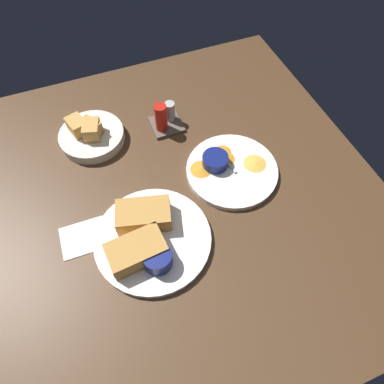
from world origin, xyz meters
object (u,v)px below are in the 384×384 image
object	(u,v)px
plate_chips_companion	(232,170)
spoon_by_gravy_ramekin	(222,155)
spoon_by_dark_ramekin	(148,242)
condiment_caddy	(165,118)
sandwich_half_near	(144,215)
bread_basket_rear	(91,134)
ramekin_dark_sauce	(157,258)
plate_sandwich_main	(153,239)
sandwich_half_far	(137,251)
ramekin_light_gravy	(215,160)

from	to	relation	value
plate_chips_companion	spoon_by_gravy_ramekin	size ratio (longest dim) A/B	2.50
spoon_by_dark_ramekin	condiment_caddy	bearing A→B (deg)	65.08
sandwich_half_near	bread_basket_rear	bearing A→B (deg)	101.10
ramekin_dark_sauce	spoon_by_dark_ramekin	size ratio (longest dim) A/B	0.68
spoon_by_gravy_ramekin	plate_sandwich_main	bearing A→B (deg)	-146.76
ramekin_dark_sauce	plate_chips_companion	world-z (taller)	ramekin_dark_sauce
plate_sandwich_main	plate_chips_companion	world-z (taller)	same
sandwich_half_near	condiment_caddy	distance (cm)	33.01
plate_sandwich_main	spoon_by_gravy_ramekin	xyz separation A→B (cm)	(25.70, 16.84, 1.16)
plate_chips_companion	sandwich_half_near	bearing A→B (deg)	-166.59
sandwich_half_far	ramekin_light_gravy	size ratio (longest dim) A/B	1.96
bread_basket_rear	sandwich_half_far	bearing A→B (deg)	-87.08
sandwich_half_far	ramekin_light_gravy	xyz separation A→B (cm)	(27.20, 17.74, -0.66)
condiment_caddy	sandwich_half_near	bearing A→B (deg)	-117.83
ramekin_dark_sauce	ramekin_light_gravy	bearing A→B (deg)	42.11
plate_sandwich_main	condiment_caddy	bearing A→B (deg)	66.32
ramekin_dark_sauce	spoon_by_dark_ramekin	bearing A→B (deg)	96.73
plate_sandwich_main	sandwich_half_near	distance (cm)	6.23
sandwich_half_near	spoon_by_gravy_ramekin	size ratio (longest dim) A/B	1.47
plate_sandwich_main	spoon_by_dark_ramekin	world-z (taller)	spoon_by_dark_ramekin
sandwich_half_far	ramekin_light_gravy	bearing A→B (deg)	33.11
spoon_by_gravy_ramekin	condiment_caddy	world-z (taller)	condiment_caddy
ramekin_light_gravy	plate_chips_companion	bearing A→B (deg)	-39.81
plate_sandwich_main	spoon_by_gravy_ramekin	bearing A→B (deg)	33.24
sandwich_half_near	spoon_by_dark_ramekin	world-z (taller)	sandwich_half_near
ramekin_dark_sauce	condiment_caddy	world-z (taller)	condiment_caddy
spoon_by_dark_ramekin	bread_basket_rear	size ratio (longest dim) A/B	0.54
ramekin_dark_sauce	ramekin_light_gravy	xyz separation A→B (cm)	(23.38, 21.13, -0.60)
sandwich_half_far	ramekin_light_gravy	distance (cm)	32.48
plate_chips_companion	spoon_by_gravy_ramekin	distance (cm)	5.31
plate_sandwich_main	ramekin_dark_sauce	xyz separation A→B (cm)	(-0.68, -6.30, 3.15)
sandwich_half_far	bread_basket_rear	size ratio (longest dim) A/B	0.74
sandwich_half_far	condiment_caddy	distance (cm)	42.28
ramekin_dark_sauce	bread_basket_rear	size ratio (longest dim) A/B	0.36
ramekin_light_gravy	plate_sandwich_main	bearing A→B (deg)	-146.84
plate_sandwich_main	ramekin_light_gravy	size ratio (longest dim) A/B	4.00
spoon_by_dark_ramekin	spoon_by_gravy_ramekin	world-z (taller)	same
spoon_by_gravy_ramekin	plate_chips_companion	bearing A→B (deg)	-81.65
ramekin_dark_sauce	condiment_caddy	xyz separation A→B (cm)	(15.82, 40.83, -0.54)
ramekin_dark_sauce	ramekin_light_gravy	world-z (taller)	ramekin_dark_sauce
sandwich_half_far	spoon_by_dark_ramekin	distance (cm)	4.28
plate_sandwich_main	spoon_by_gravy_ramekin	world-z (taller)	spoon_by_gravy_ramekin
spoon_by_gravy_ramekin	bread_basket_rear	distance (cm)	38.20
spoon_by_gravy_ramekin	spoon_by_dark_ramekin	bearing A→B (deg)	-146.71
plate_chips_companion	condiment_caddy	xyz separation A→B (cm)	(-11.31, 22.82, 2.61)
plate_chips_companion	condiment_caddy	world-z (taller)	condiment_caddy
sandwich_half_far	bread_basket_rear	bearing A→B (deg)	92.92
condiment_caddy	spoon_by_gravy_ramekin	bearing A→B (deg)	-59.18
bread_basket_rear	spoon_by_gravy_ramekin	bearing A→B (deg)	-32.42
plate_sandwich_main	spoon_by_dark_ramekin	bearing A→B (deg)	-145.76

